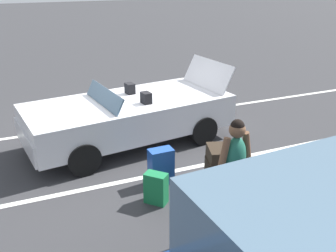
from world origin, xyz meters
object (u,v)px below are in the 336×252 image
object	(u,v)px
suitcase_large_black	(216,169)
suitcase_small_carryon	(156,188)
suitcase_medium_bright	(161,166)
convertible_car	(120,118)
traveler_person	(234,171)

from	to	relation	value
suitcase_large_black	suitcase_small_carryon	distance (m)	1.05
suitcase_medium_bright	suitcase_small_carryon	size ratio (longest dim) A/B	1.24
convertible_car	suitcase_medium_bright	world-z (taller)	convertible_car
suitcase_small_carryon	traveler_person	distance (m)	1.43
suitcase_large_black	traveler_person	distance (m)	1.24
suitcase_large_black	suitcase_medium_bright	xyz separation A→B (m)	(0.76, -0.52, -0.06)
suitcase_large_black	traveler_person	size ratio (longest dim) A/B	0.45
traveler_person	suitcase_medium_bright	bearing A→B (deg)	3.85
suitcase_medium_bright	suitcase_small_carryon	xyz separation A→B (m)	(0.29, 0.52, -0.06)
suitcase_large_black	suitcase_medium_bright	bearing A→B (deg)	-17.28
convertible_car	suitcase_large_black	bearing A→B (deg)	104.94
suitcase_medium_bright	traveler_person	size ratio (longest dim) A/B	0.38
convertible_car	traveler_person	size ratio (longest dim) A/B	2.65
convertible_car	traveler_person	bearing A→B (deg)	92.41
suitcase_small_carryon	traveler_person	xyz separation A→B (m)	(-0.69, 1.04, 0.68)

